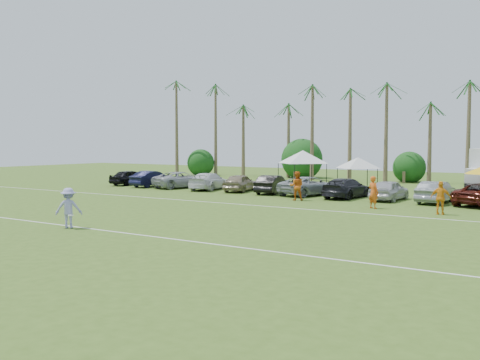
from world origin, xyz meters
The scene contains 29 objects.
ground centered at (0.00, 0.00, 0.00)m, with size 120.00×120.00×0.00m, color #3D5B1B.
field_lines centered at (0.00, 8.00, 0.01)m, with size 80.00×12.10×0.01m.
palm_tree_0 centered at (-22.00, 38.00, 7.48)m, with size 2.40×2.40×8.90m.
palm_tree_1 centered at (-17.00, 38.00, 8.35)m, with size 2.40×2.40×9.90m.
palm_tree_2 centered at (-12.00, 38.00, 9.21)m, with size 2.40×2.40×10.90m.
palm_tree_3 centered at (-8.00, 38.00, 10.06)m, with size 2.40×2.40×11.90m.
palm_tree_4 centered at (-4.00, 38.00, 7.48)m, with size 2.40×2.40×8.90m.
palm_tree_5 centered at (0.00, 38.00, 8.35)m, with size 2.40×2.40×9.90m.
palm_tree_6 centered at (4.00, 38.00, 9.21)m, with size 2.40×2.40×10.90m.
palm_tree_7 centered at (8.00, 38.00, 10.06)m, with size 2.40×2.40×11.90m.
bush_tree_0 centered at (-19.00, 39.00, 1.80)m, with size 4.00×4.00×4.00m.
bush_tree_1 centered at (-6.00, 39.00, 1.80)m, with size 4.00×4.00×4.00m.
bush_tree_2 centered at (6.00, 39.00, 1.80)m, with size 4.00×4.00×4.00m.
sideline_player_a centered at (10.13, 16.54, 0.99)m, with size 0.72×0.47×1.98m, color #D85618.
sideline_player_b centered at (4.16, 18.16, 1.00)m, with size 0.98×0.76×2.01m, color #CA5B16.
sideline_player_c centered at (14.19, 15.85, 0.93)m, with size 1.09×0.45×1.86m, color orange.
canopy_tent_left centered at (0.32, 27.00, 3.32)m, with size 4.78×4.78×3.87m.
canopy_tent_right centered at (4.86, 28.18, 2.76)m, with size 3.98×3.98×3.23m.
frisbee_player centered at (0.58, 1.63, 0.94)m, with size 1.38×1.32×1.88m.
parked_car_0 centered at (-15.22, 21.91, 0.72)m, with size 1.70×4.21×1.44m, color black.
parked_car_1 centered at (-12.12, 21.53, 0.72)m, with size 1.52×4.36×1.44m, color black.
parked_car_2 centered at (-9.03, 21.90, 0.72)m, with size 2.38×5.17×1.44m, color #A4A7AE.
parked_car_3 centered at (-5.93, 21.78, 0.72)m, with size 2.01×4.95×1.44m, color silver.
parked_car_4 centered at (-2.84, 21.83, 0.72)m, with size 1.70×4.21×1.44m, color gray.
parked_car_5 centered at (0.26, 21.75, 0.72)m, with size 1.52×4.36×1.44m, color black.
parked_car_6 centered at (3.35, 21.88, 0.72)m, with size 2.38×5.17×1.44m, color #9BA0A6.
parked_car_7 centered at (6.45, 21.59, 0.72)m, with size 2.01×4.95×1.44m, color black.
parked_car_8 centered at (9.54, 21.62, 0.72)m, with size 1.70×4.21×1.44m, color #B4B4B7.
parked_car_9 centered at (12.64, 21.70, 0.72)m, with size 1.52×4.36×1.44m, color slate.
Camera 1 is at (20.66, -14.92, 3.99)m, focal length 40.00 mm.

